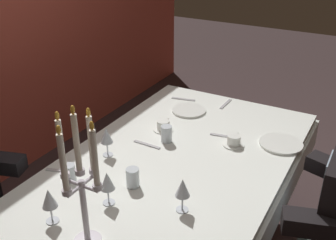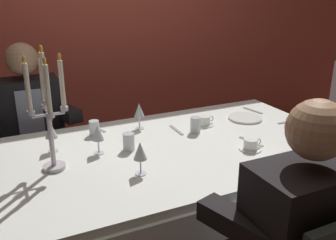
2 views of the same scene
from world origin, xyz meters
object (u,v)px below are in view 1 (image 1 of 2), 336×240
(wine_glass_0, at_px, (107,182))
(wine_glass_2, at_px, (107,136))
(water_tumbler_0, at_px, (133,178))
(candelabra, at_px, (81,184))
(dinner_plate_0, at_px, (281,144))
(water_tumbler_1, at_px, (167,134))
(coffee_cup_1, at_px, (234,141))
(dining_table, at_px, (172,182))
(dinner_plate_1, at_px, (189,110))
(water_tumbler_2, at_px, (69,173))
(wine_glass_1, at_px, (49,199))
(wine_glass_3, at_px, (183,189))
(coffee_cup_0, at_px, (163,126))

(wine_glass_0, relative_size, wine_glass_2, 1.00)
(water_tumbler_0, bearing_deg, candelabra, -172.23)
(dinner_plate_0, distance_m, water_tumbler_1, 0.65)
(coffee_cup_1, bearing_deg, dining_table, 147.31)
(dinner_plate_1, bearing_deg, water_tumbler_2, 170.98)
(wine_glass_2, distance_m, water_tumbler_0, 0.33)
(wine_glass_1, distance_m, water_tumbler_0, 0.41)
(wine_glass_2, height_order, water_tumbler_0, wine_glass_2)
(water_tumbler_2, bearing_deg, dinner_plate_1, -9.02)
(wine_glass_2, height_order, wine_glass_3, same)
(candelabra, xyz_separation_m, coffee_cup_0, (0.97, 0.21, -0.26))
(wine_glass_2, bearing_deg, water_tumbler_1, -35.93)
(dinner_plate_1, relative_size, water_tumbler_1, 2.31)
(dining_table, xyz_separation_m, dinner_plate_1, (0.61, 0.20, 0.13))
(wine_glass_2, bearing_deg, coffee_cup_1, -52.21)
(dining_table, height_order, coffee_cup_1, coffee_cup_1)
(wine_glass_1, bearing_deg, wine_glass_0, -32.10)
(wine_glass_0, distance_m, coffee_cup_1, 0.83)
(wine_glass_3, height_order, water_tumbler_2, wine_glass_3)
(water_tumbler_1, bearing_deg, dinner_plate_0, -64.37)
(wine_glass_1, distance_m, coffee_cup_0, 0.95)
(wine_glass_1, bearing_deg, coffee_cup_0, -0.25)
(dinner_plate_1, bearing_deg, wine_glass_2, 168.85)
(candelabra, height_order, wine_glass_1, candelabra)
(candelabra, distance_m, dinner_plate_0, 1.26)
(dinner_plate_1, distance_m, wine_glass_2, 0.73)
(water_tumbler_1, xyz_separation_m, coffee_cup_1, (0.15, -0.35, -0.02))
(water_tumbler_0, relative_size, water_tumbler_1, 0.98)
(wine_glass_2, relative_size, wine_glass_3, 1.00)
(dining_table, bearing_deg, coffee_cup_1, -32.69)
(dining_table, xyz_separation_m, wine_glass_0, (-0.43, 0.09, 0.23))
(dinner_plate_0, bearing_deg, water_tumbler_0, 144.95)
(candelabra, distance_m, coffee_cup_0, 1.03)
(water_tumbler_1, bearing_deg, dining_table, -143.50)
(dinner_plate_0, bearing_deg, wine_glass_1, 148.71)
(dinner_plate_0, height_order, coffee_cup_0, coffee_cup_0)
(wine_glass_2, distance_m, water_tumbler_2, 0.29)
(wine_glass_1, xyz_separation_m, water_tumbler_1, (0.83, -0.09, -0.07))
(dinner_plate_0, height_order, water_tumbler_1, water_tumbler_1)
(water_tumbler_0, bearing_deg, dining_table, -14.14)
(dinner_plate_1, xyz_separation_m, wine_glass_3, (-0.92, -0.42, 0.11))
(dining_table, xyz_separation_m, coffee_cup_1, (0.33, -0.21, 0.15))
(dining_table, height_order, dinner_plate_0, dinner_plate_0)
(water_tumbler_1, bearing_deg, water_tumbler_2, 158.48)
(candelabra, height_order, coffee_cup_1, candelabra)
(dinner_plate_1, xyz_separation_m, water_tumbler_1, (-0.42, -0.07, 0.04))
(wine_glass_1, distance_m, wine_glass_2, 0.56)
(coffee_cup_0, bearing_deg, coffee_cup_1, -85.64)
(dinner_plate_0, distance_m, wine_glass_3, 0.82)
(wine_glass_2, bearing_deg, wine_glass_0, -142.88)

